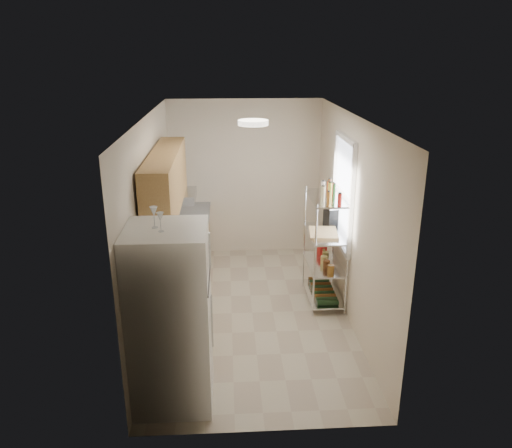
{
  "coord_description": "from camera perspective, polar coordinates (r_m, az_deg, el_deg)",
  "views": [
    {
      "loc": [
        -0.31,
        -5.91,
        3.35
      ],
      "look_at": [
        0.06,
        0.25,
        1.17
      ],
      "focal_mm": 35.0,
      "sensor_mm": 36.0,
      "label": 1
    }
  ],
  "objects": [
    {
      "name": "room",
      "position": [
        6.26,
        -0.45,
        0.32
      ],
      "size": [
        2.52,
        4.42,
        2.62
      ],
      "color": "#BBB097",
      "rests_on": "ground"
    },
    {
      "name": "counter_run",
      "position": [
        7.0,
        -8.19,
        -5.22
      ],
      "size": [
        0.63,
        3.51,
        0.9
      ],
      "color": "#AA8548",
      "rests_on": "ground"
    },
    {
      "name": "upper_cabinets",
      "position": [
        6.25,
        -10.26,
        4.84
      ],
      "size": [
        0.33,
        2.2,
        0.72
      ],
      "primitive_type": "cube",
      "color": "#AA8548",
      "rests_on": "room"
    },
    {
      "name": "range_hood",
      "position": [
        7.12,
        -8.92,
        3.21
      ],
      "size": [
        0.5,
        0.6,
        0.12
      ],
      "primitive_type": "cube",
      "color": "#B7BABC",
      "rests_on": "room"
    },
    {
      "name": "window",
      "position": [
        6.69,
        9.94,
        3.53
      ],
      "size": [
        0.06,
        1.0,
        1.46
      ],
      "primitive_type": "cube",
      "color": "white",
      "rests_on": "room"
    },
    {
      "name": "bakers_rack",
      "position": [
        6.73,
        8.0,
        -0.23
      ],
      "size": [
        0.45,
        0.9,
        1.73
      ],
      "color": "silver",
      "rests_on": "ground"
    },
    {
      "name": "ceiling_dome",
      "position": [
        5.67,
        -0.33,
        11.52
      ],
      "size": [
        0.34,
        0.34,
        0.05
      ],
      "primitive_type": "cylinder",
      "color": "white",
      "rests_on": "room"
    },
    {
      "name": "refrigerator",
      "position": [
        4.93,
        -9.72,
        -10.53
      ],
      "size": [
        0.75,
        0.75,
        1.82
      ],
      "primitive_type": "cube",
      "color": "white",
      "rests_on": "ground"
    },
    {
      "name": "wine_glass_a",
      "position": [
        4.45,
        -10.86,
        0.22
      ],
      "size": [
        0.06,
        0.06,
        0.18
      ],
      "primitive_type": null,
      "color": "silver",
      "rests_on": "refrigerator"
    },
    {
      "name": "wine_glass_b",
      "position": [
        4.55,
        -11.57,
        0.76
      ],
      "size": [
        0.07,
        0.07,
        0.2
      ],
      "primitive_type": null,
      "color": "silver",
      "rests_on": "refrigerator"
    },
    {
      "name": "rice_cooker",
      "position": [
        6.65,
        -8.36,
        -1.43
      ],
      "size": [
        0.26,
        0.26,
        0.21
      ],
      "primitive_type": "cylinder",
      "color": "silver",
      "rests_on": "counter_run"
    },
    {
      "name": "frying_pan_large",
      "position": [
        7.01,
        -8.83,
        -1.06
      ],
      "size": [
        0.34,
        0.34,
        0.05
      ],
      "primitive_type": "cylinder",
      "rotation": [
        0.0,
        0.0,
        -0.21
      ],
      "color": "black",
      "rests_on": "counter_run"
    },
    {
      "name": "frying_pan_small",
      "position": [
        7.41,
        -7.53,
        0.12
      ],
      "size": [
        0.28,
        0.28,
        0.04
      ],
      "primitive_type": "cylinder",
      "rotation": [
        0.0,
        0.0,
        0.55
      ],
      "color": "black",
      "rests_on": "counter_run"
    },
    {
      "name": "cutting_board",
      "position": [
        6.7,
        7.71,
        -1.02
      ],
      "size": [
        0.41,
        0.51,
        0.03
      ],
      "primitive_type": "cube",
      "rotation": [
        0.0,
        0.0,
        -0.11
      ],
      "color": "tan",
      "rests_on": "bakers_rack"
    },
    {
      "name": "espresso_machine",
      "position": [
        7.05,
        8.59,
        0.96
      ],
      "size": [
        0.19,
        0.25,
        0.26
      ],
      "primitive_type": "cube",
      "rotation": [
        0.0,
        0.0,
        0.21
      ],
      "color": "black",
      "rests_on": "bakers_rack"
    },
    {
      "name": "storage_bag",
      "position": [
        7.2,
        7.55,
        -2.82
      ],
      "size": [
        0.12,
        0.16,
        0.16
      ],
      "primitive_type": "cube",
      "rotation": [
        0.0,
        0.0,
        0.13
      ],
      "color": "#AF1C15",
      "rests_on": "bakers_rack"
    }
  ]
}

